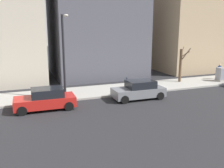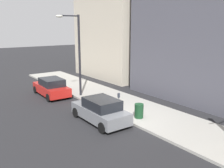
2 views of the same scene
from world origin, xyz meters
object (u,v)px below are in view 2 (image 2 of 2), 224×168
at_px(parked_car_red, 51,87).
at_px(office_tower_right, 129,1).
at_px(parking_meter, 119,101).
at_px(streetlamp, 76,49).
at_px(trash_bin, 139,111).
at_px(parked_car_grey, 101,111).

distance_m(parked_car_red, office_tower_right, 14.38).
bearing_deg(parking_meter, parked_car_red, 103.80).
bearing_deg(streetlamp, trash_bin, -84.83).
bearing_deg(streetlamp, parked_car_red, 132.26).
relative_size(parking_meter, office_tower_right, 0.08).
height_order(parked_car_red, streetlamp, streetlamp).
distance_m(parking_meter, office_tower_right, 16.36).
xyz_separation_m(parked_car_red, trash_bin, (2.18, -8.55, -0.14)).
bearing_deg(parked_car_grey, trash_bin, -28.14).
height_order(parked_car_grey, parked_car_red, same).
height_order(parked_car_grey, trash_bin, parked_car_grey).
bearing_deg(trash_bin, office_tower_right, 52.71).
xyz_separation_m(parked_car_red, parking_meter, (1.73, -7.05, 0.24)).
distance_m(parked_car_grey, office_tower_right, 17.72).
xyz_separation_m(parking_meter, office_tower_right, (9.74, 10.70, 7.62)).
distance_m(parked_car_grey, streetlamp, 6.72).
relative_size(parked_car_grey, streetlamp, 0.65).
relative_size(trash_bin, office_tower_right, 0.05).
height_order(trash_bin, office_tower_right, office_tower_right).
distance_m(parked_car_red, parking_meter, 7.26).
xyz_separation_m(parked_car_grey, office_tower_right, (11.42, 11.05, 7.86)).
distance_m(parking_meter, trash_bin, 1.61).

